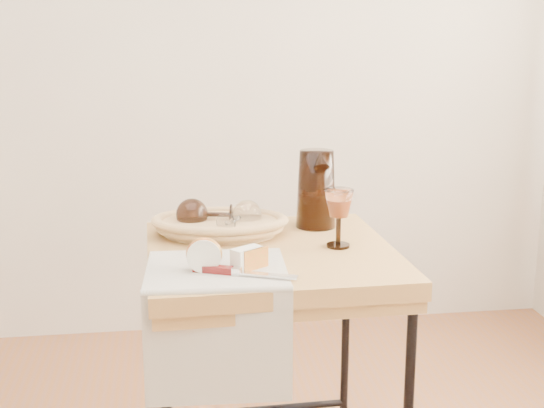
{
  "coord_description": "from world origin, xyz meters",
  "views": [
    {
      "loc": [
        0.09,
        -1.33,
        1.33
      ],
      "look_at": [
        0.34,
        0.41,
        0.9
      ],
      "focal_mm": 48.87,
      "sensor_mm": 36.0,
      "label": 1
    }
  ],
  "objects": [
    {
      "name": "goblet_lying_b",
      "position": [
        0.27,
        0.55,
        0.83
      ],
      "size": [
        0.14,
        0.15,
        0.08
      ],
      "primitive_type": null,
      "rotation": [
        0.0,
        0.0,
        0.92
      ],
      "color": "white",
      "rests_on": "bread_basket"
    },
    {
      "name": "side_table",
      "position": [
        0.34,
        0.43,
        0.39
      ],
      "size": [
        0.63,
        0.63,
        0.78
      ],
      "primitive_type": null,
      "rotation": [
        0.0,
        0.0,
        0.03
      ],
      "color": "olive",
      "rests_on": "floor"
    },
    {
      "name": "apple_half",
      "position": [
        0.16,
        0.27,
        0.82
      ],
      "size": [
        0.09,
        0.05,
        0.08
      ],
      "primitive_type": "ellipsoid",
      "rotation": [
        0.0,
        0.0,
        -0.09
      ],
      "color": "red",
      "rests_on": "tea_towel"
    },
    {
      "name": "wine_goblet",
      "position": [
        0.51,
        0.42,
        0.86
      ],
      "size": [
        0.09,
        0.09,
        0.15
      ],
      "primitive_type": null,
      "rotation": [
        0.0,
        0.0,
        0.31
      ],
      "color": "white",
      "rests_on": "side_table"
    },
    {
      "name": "goblet_lying_a",
      "position": [
        0.19,
        0.58,
        0.83
      ],
      "size": [
        0.15,
        0.11,
        0.09
      ],
      "primitive_type": null,
      "rotation": [
        0.0,
        0.0,
        2.97
      ],
      "color": "black",
      "rests_on": "bread_basket"
    },
    {
      "name": "apple_wedge",
      "position": [
        0.26,
        0.27,
        0.81
      ],
      "size": [
        0.08,
        0.07,
        0.05
      ],
      "primitive_type": "cube",
      "rotation": [
        0.0,
        0.0,
        0.6
      ],
      "color": "white",
      "rests_on": "tea_towel"
    },
    {
      "name": "table_knife",
      "position": [
        0.24,
        0.23,
        0.79
      ],
      "size": [
        0.23,
        0.11,
        0.02
      ],
      "primitive_type": null,
      "rotation": [
        0.0,
        0.0,
        -0.4
      ],
      "color": "silver",
      "rests_on": "tea_towel"
    },
    {
      "name": "wall_back",
      "position": [
        0.0,
        1.8,
        1.35
      ],
      "size": [
        3.6,
        0.0,
        2.7
      ],
      "primitive_type": "cube",
      "color": "#BFB4A4",
      "rests_on": "ground"
    },
    {
      "name": "pitcher",
      "position": [
        0.49,
        0.62,
        0.89
      ],
      "size": [
        0.16,
        0.23,
        0.25
      ],
      "primitive_type": null,
      "rotation": [
        0.0,
        0.0,
        -0.02
      ],
      "color": "black",
      "rests_on": "side_table"
    },
    {
      "name": "tea_towel",
      "position": [
        0.19,
        0.28,
        0.78
      ],
      "size": [
        0.33,
        0.3,
        0.01
      ],
      "primitive_type": "cube",
      "rotation": [
        0.0,
        0.0,
        -0.05
      ],
      "color": "silver",
      "rests_on": "side_table"
    },
    {
      "name": "bread_basket",
      "position": [
        0.22,
        0.57,
        0.8
      ],
      "size": [
        0.35,
        0.26,
        0.05
      ],
      "primitive_type": null,
      "rotation": [
        0.0,
        0.0,
        -0.13
      ],
      "color": "#A4774D",
      "rests_on": "side_table"
    }
  ]
}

